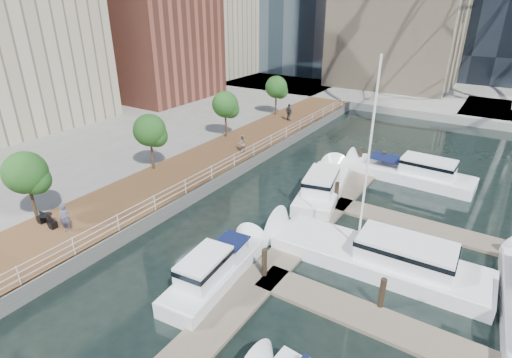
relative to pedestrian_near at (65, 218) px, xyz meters
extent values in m
plane|color=black|center=(8.60, -4.24, -1.92)|extent=(520.00, 520.00, 0.00)
cube|color=brown|center=(-0.40, 10.76, -1.42)|extent=(6.00, 60.00, 1.00)
cube|color=#595954|center=(2.60, 10.76, -1.42)|extent=(0.25, 60.00, 1.00)
cube|color=gray|center=(-27.40, 10.76, -1.42)|extent=(48.00, 90.00, 1.00)
cube|color=gray|center=(8.60, 97.76, -1.42)|extent=(200.00, 114.00, 1.00)
cube|color=#6D6051|center=(11.60, 5.76, -1.82)|extent=(2.00, 32.00, 0.20)
cube|color=#6D6051|center=(17.60, 3.76, -1.82)|extent=(12.00, 2.00, 0.20)
cube|color=#6D6051|center=(17.60, 13.76, -1.82)|extent=(12.00, 2.00, 0.20)
cube|color=brown|center=(-21.40, 29.76, 9.08)|extent=(12.00, 14.00, 20.00)
cylinder|color=#3F2B1C|center=(-2.80, -0.24, 0.28)|extent=(0.20, 0.20, 2.40)
sphere|color=#265B1E|center=(-2.80, -0.24, 2.38)|extent=(2.60, 2.60, 2.60)
cylinder|color=#3F2B1C|center=(-2.80, 9.76, 0.28)|extent=(0.20, 0.20, 2.40)
sphere|color=#265B1E|center=(-2.80, 9.76, 2.38)|extent=(2.60, 2.60, 2.60)
cylinder|color=#3F2B1C|center=(-2.80, 19.76, 0.28)|extent=(0.20, 0.20, 2.40)
sphere|color=#265B1E|center=(-2.80, 19.76, 2.38)|extent=(2.60, 2.60, 2.60)
cylinder|color=#3F2B1C|center=(-2.80, 29.76, 0.28)|extent=(0.20, 0.20, 2.40)
sphere|color=#265B1E|center=(-2.80, 29.76, 2.38)|extent=(2.60, 2.60, 2.60)
imported|color=#4C4D66|center=(0.00, 0.00, 0.00)|extent=(0.80, 0.73, 1.84)
imported|color=gray|center=(1.10, 16.94, -0.12)|extent=(0.96, 0.99, 1.60)
imported|color=#32373E|center=(-0.18, 28.26, 0.06)|extent=(1.24, 0.94, 1.96)
camera|label=1|loc=(20.68, -11.19, 11.92)|focal=28.00mm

